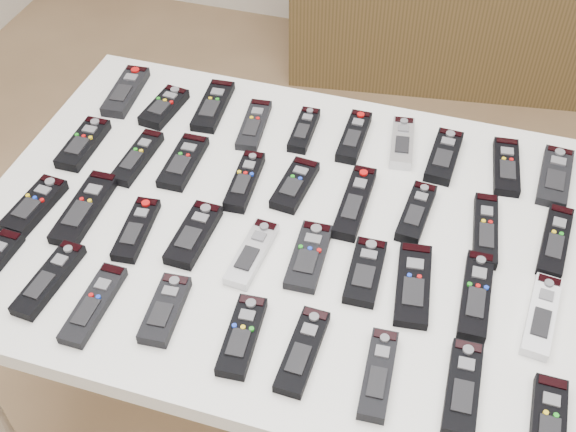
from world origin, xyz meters
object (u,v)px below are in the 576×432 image
(remote_15, at_px, (355,202))
(remote_21, at_px, (136,229))
(remote_1, at_px, (164,107))
(remote_17, at_px, (485,230))
(remote_22, at_px, (194,234))
(remote_36, at_px, (463,387))
(remote_16, at_px, (416,213))
(remote_33, at_px, (242,336))
(remote_13, at_px, (245,181))
(remote_12, at_px, (183,162))
(remote_34, at_px, (303,351))
(remote_9, at_px, (555,177))
(remote_18, at_px, (555,241))
(remote_3, at_px, (254,125))
(remote_26, at_px, (413,285))
(remote_6, at_px, (402,143))
(remote_28, at_px, (542,316))
(remote_30, at_px, (49,279))
(remote_7, at_px, (444,156))
(remote_25, at_px, (365,272))
(remote_11, at_px, (137,158))
(remote_10, at_px, (83,144))
(remote_19, at_px, (34,206))
(remote_32, at_px, (165,310))
(remote_23, at_px, (252,253))
(remote_37, at_px, (548,423))
(remote_24, at_px, (309,256))
(remote_35, at_px, (378,374))
(remote_4, at_px, (304,130))
(remote_5, at_px, (354,137))
(table, at_px, (288,242))
(remote_2, at_px, (213,106))
(remote_31, at_px, (94,304))
(remote_27, at_px, (476,295))
(remote_8, at_px, (506,167))
(remote_20, at_px, (85,208))
(remote_14, at_px, (295,185))

(remote_15, distance_m, remote_21, 0.44)
(remote_1, height_order, remote_17, remote_1)
(remote_22, distance_m, remote_36, 0.58)
(remote_16, distance_m, remote_33, 0.45)
(remote_13, height_order, remote_16, same)
(remote_12, relative_size, remote_34, 0.97)
(remote_9, relative_size, remote_18, 0.96)
(remote_3, height_order, remote_26, remote_26)
(remote_17, bearing_deg, remote_6, 128.58)
(remote_15, height_order, remote_18, remote_15)
(remote_28, bearing_deg, remote_30, -163.03)
(remote_7, height_order, remote_28, remote_7)
(remote_26, bearing_deg, remote_25, 170.74)
(remote_11, bearing_deg, remote_10, 179.45)
(remote_19, height_order, remote_25, remote_19)
(remote_28, height_order, remote_34, same)
(remote_32, bearing_deg, remote_26, 19.78)
(remote_7, distance_m, remote_22, 0.57)
(remote_13, bearing_deg, remote_25, -32.89)
(remote_23, relative_size, remote_37, 1.02)
(remote_3, relative_size, remote_21, 1.05)
(remote_24, xyz_separation_m, remote_35, (0.18, -0.22, 0.00))
(remote_4, bearing_deg, remote_6, 3.05)
(remote_5, bearing_deg, remote_7, -2.57)
(remote_4, relative_size, remote_18, 0.78)
(remote_37, bearing_deg, remote_30, 178.38)
(table, relative_size, remote_17, 6.68)
(remote_19, relative_size, remote_26, 0.84)
(remote_2, relative_size, remote_34, 1.06)
(remote_1, bearing_deg, remote_16, -8.98)
(remote_13, height_order, remote_15, same)
(remote_24, bearing_deg, remote_7, 58.10)
(remote_4, height_order, remote_30, same)
(remote_13, distance_m, remote_15, 0.24)
(remote_5, height_order, remote_37, same)
(remote_13, relative_size, remote_31, 0.96)
(remote_9, bearing_deg, remote_28, -87.72)
(remote_27, relative_size, remote_28, 1.09)
(remote_8, bearing_deg, remote_18, -66.06)
(remote_18, height_order, remote_31, remote_31)
(remote_15, height_order, remote_28, remote_15)
(remote_28, bearing_deg, remote_18, 90.74)
(remote_35, bearing_deg, remote_24, 126.52)
(remote_12, xyz_separation_m, remote_21, (-0.01, -0.21, 0.00))
(remote_10, distance_m, remote_25, 0.70)
(remote_2, height_order, remote_6, remote_6)
(remote_5, bearing_deg, remote_23, -105.24)
(remote_1, relative_size, remote_7, 0.86)
(remote_2, xyz_separation_m, remote_20, (-0.12, -0.40, 0.00))
(remote_14, relative_size, remote_34, 0.87)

